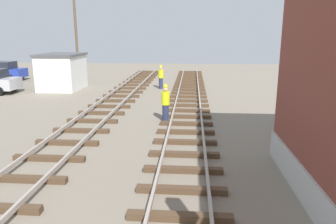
% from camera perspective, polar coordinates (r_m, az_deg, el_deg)
% --- Properties ---
extents(control_hut, '(3.00, 3.80, 2.76)m').
position_cam_1_polar(control_hut, '(26.39, -18.35, 6.85)').
color(control_hut, silver).
rests_on(control_hut, ground).
extents(parked_car_blue, '(4.20, 2.04, 1.76)m').
position_cam_1_polar(parked_car_blue, '(33.65, -27.51, 6.52)').
color(parked_car_blue, '#23389E').
rests_on(parked_car_blue, ground).
extents(utility_pole_far, '(1.80, 0.24, 9.39)m').
position_cam_1_polar(utility_pole_far, '(33.25, -16.11, 14.36)').
color(utility_pole_far, brown).
rests_on(utility_pole_far, ground).
extents(track_worker_foreground, '(0.40, 0.40, 1.87)m').
position_cam_1_polar(track_worker_foreground, '(25.37, -1.29, 6.24)').
color(track_worker_foreground, '#262D4C').
rests_on(track_worker_foreground, ground).
extents(track_worker_distant, '(0.40, 0.40, 1.87)m').
position_cam_1_polar(track_worker_distant, '(15.77, -0.45, 1.60)').
color(track_worker_distant, '#262D4C').
rests_on(track_worker_distant, ground).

